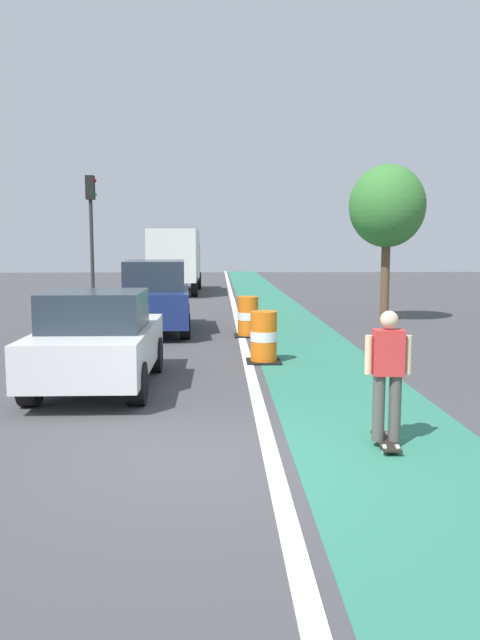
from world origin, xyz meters
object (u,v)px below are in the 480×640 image
Objects in this scene: traffic_barrel_mid at (248,317)px; street_tree_sidewalk at (387,207)px; traffic_barrel_front at (264,338)px; parked_sedan_nearest at (98,340)px; delivery_truck_down_block at (176,257)px; skateboarder_on_lane at (388,374)px; traffic_light_corner at (91,218)px; parked_suv_second at (156,296)px.

street_tree_sidewalk is at bearing 33.84° from traffic_barrel_mid.
traffic_barrel_front is 0.22× the size of street_tree_sidewalk.
parked_sedan_nearest reaches higher than traffic_barrel_front.
traffic_barrel_front is 0.14× the size of delivery_truck_down_block.
street_tree_sidewalk is (7.53, -12.49, 1.82)m from delivery_truck_down_block.
skateboarder_on_lane is at bearing -78.77° from traffic_barrel_front.
street_tree_sidewalk reaches higher than parked_sedan_nearest.
parked_sedan_nearest is at bearing -115.57° from traffic_barrel_mid.
traffic_light_corner reaches higher than street_tree_sidewalk.
traffic_barrel_mid is at bearing -20.18° from parked_suv_second.
parked_suv_second is 4.31× the size of traffic_barrel_front.
traffic_light_corner is (-5.83, 11.32, 2.97)m from traffic_barrel_front.
skateboarder_on_lane is 11.00m from parked_suv_second.
traffic_barrel_mid is at bearing 97.72° from skateboarder_on_lane.
traffic_barrel_front is (3.04, 2.25, -0.30)m from parked_sedan_nearest.
skateboarder_on_lane is 0.36× the size of parked_suv_second.
traffic_barrel_front is at bearing -122.78° from street_tree_sidewalk.
traffic_barrel_front is 13.07m from traffic_light_corner.
delivery_truck_down_block is at bearing 90.29° from parked_sedan_nearest.
traffic_light_corner is (-2.68, -7.98, 1.65)m from delivery_truck_down_block.
delivery_truck_down_block is 1.52× the size of street_tree_sidewalk.
traffic_light_corner is (-6.94, 16.91, 2.59)m from skateboarder_on_lane.
skateboarder_on_lane reaches higher than traffic_barrel_mid.
street_tree_sidewalk is at bearing 16.41° from parked_suv_second.
delivery_truck_down_block reaches higher than parked_sedan_nearest.
traffic_barrel_mid is (2.58, -0.95, -0.50)m from parked_suv_second.
traffic_light_corner is 1.02× the size of street_tree_sidewalk.
parked_suv_second is at bearing 87.56° from parked_sedan_nearest.
street_tree_sidewalk reaches higher than traffic_barrel_front.
traffic_light_corner is at bearing 101.62° from parked_sedan_nearest.
street_tree_sidewalk is (4.55, 3.05, 3.14)m from traffic_barrel_mid.
traffic_barrel_front is at bearing -59.83° from parked_suv_second.
traffic_barrel_front is at bearing -87.59° from traffic_barrel_mid.
street_tree_sidewalk is at bearing -23.82° from traffic_light_corner.
traffic_barrel_mid is 0.14× the size of delivery_truck_down_block.
skateboarder_on_lane is 0.41× the size of parked_sedan_nearest.
traffic_barrel_front is at bearing -62.77° from traffic_light_corner.
traffic_barrel_mid is (2.88, 6.01, -0.30)m from parked_sedan_nearest.
delivery_truck_down_block is at bearing 121.09° from street_tree_sidewalk.
traffic_barrel_front is (-1.11, 5.59, -0.38)m from skateboarder_on_lane.
traffic_barrel_front is 0.21× the size of traffic_light_corner.
delivery_truck_down_block is 14.70m from street_tree_sidewalk.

